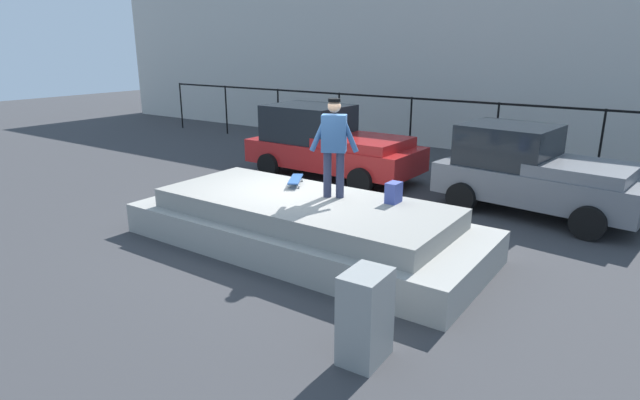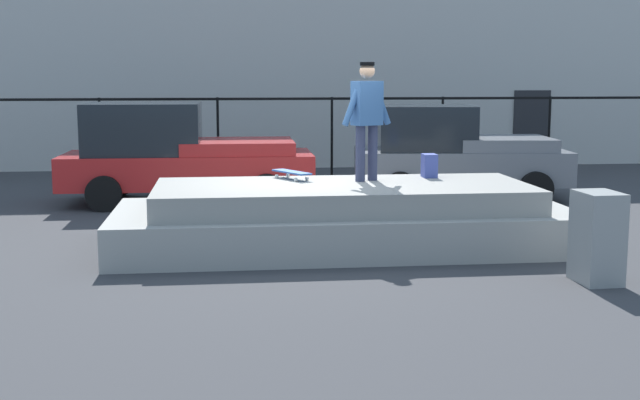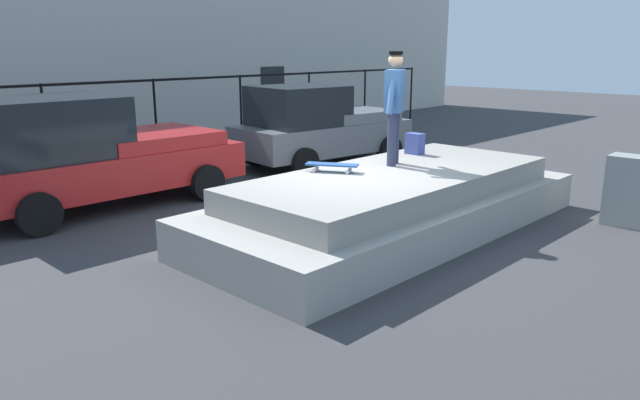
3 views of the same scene
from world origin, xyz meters
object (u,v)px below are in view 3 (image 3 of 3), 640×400
(backpack, at_px, (415,144))
(utility_box, at_px, (628,191))
(skateboarder, at_px, (394,101))
(skateboard, at_px, (332,165))
(car_red_pickup_near, at_px, (89,154))
(car_grey_pickup_mid, at_px, (318,126))

(backpack, bearing_deg, utility_box, 22.98)
(skateboarder, distance_m, backpack, 1.32)
(skateboard, height_order, car_red_pickup_near, car_red_pickup_near)
(skateboarder, xyz_separation_m, utility_box, (2.25, -2.75, -1.33))
(skateboarder, distance_m, skateboard, 1.41)
(car_grey_pickup_mid, distance_m, utility_box, 6.69)
(backpack, bearing_deg, car_red_pickup_near, -133.20)
(car_red_pickup_near, bearing_deg, backpack, -44.10)
(skateboarder, distance_m, utility_box, 3.79)
(backpack, relative_size, car_red_pickup_near, 0.07)
(backpack, relative_size, car_grey_pickup_mid, 0.08)
(skateboarder, bearing_deg, car_red_pickup_near, 125.36)
(skateboard, relative_size, utility_box, 0.71)
(skateboarder, relative_size, skateboard, 2.23)
(car_grey_pickup_mid, bearing_deg, skateboard, -133.55)
(backpack, xyz_separation_m, car_grey_pickup_mid, (1.39, 3.62, -0.16))
(skateboarder, height_order, car_grey_pickup_mid, skateboarder)
(skateboard, distance_m, utility_box, 4.52)
(skateboard, height_order, backpack, backpack)
(skateboarder, bearing_deg, backpack, 16.72)
(car_grey_pickup_mid, height_order, utility_box, car_grey_pickup_mid)
(utility_box, bearing_deg, car_red_pickup_near, 124.68)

